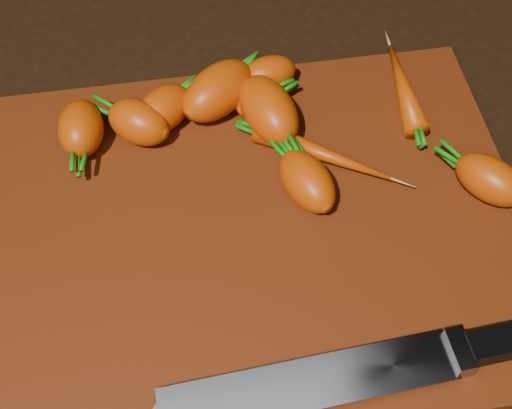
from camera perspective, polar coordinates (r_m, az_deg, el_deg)
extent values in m
cube|color=black|center=(0.67, 0.13, -2.38)|extent=(2.00, 2.00, 0.01)
cube|color=#60230B|center=(0.67, 0.13, -1.87)|extent=(0.50, 0.40, 0.01)
ellipsoid|color=#C43C01|center=(0.72, -7.46, 7.55)|extent=(0.08, 0.08, 0.04)
ellipsoid|color=#C43C01|center=(0.72, -9.37, 6.52)|extent=(0.08, 0.07, 0.04)
ellipsoid|color=#C43C01|center=(0.71, 0.99, 7.59)|extent=(0.07, 0.10, 0.05)
ellipsoid|color=#C43C01|center=(0.66, 4.10, 1.88)|extent=(0.07, 0.08, 0.04)
ellipsoid|color=#C43C01|center=(0.76, 0.94, 10.35)|extent=(0.07, 0.05, 0.04)
ellipsoid|color=#C43C01|center=(0.73, 0.36, 8.31)|extent=(0.06, 0.06, 0.04)
ellipsoid|color=#C43C01|center=(0.70, 18.23, 1.91)|extent=(0.08, 0.08, 0.04)
ellipsoid|color=#C43C01|center=(0.77, 11.69, 9.21)|extent=(0.03, 0.12, 0.03)
ellipsoid|color=#C43C01|center=(0.70, 5.30, 4.07)|extent=(0.13, 0.10, 0.02)
ellipsoid|color=#C43C01|center=(0.69, 2.97, 3.87)|extent=(0.03, 0.09, 0.02)
ellipsoid|color=#C43C01|center=(0.72, -13.84, 5.93)|extent=(0.05, 0.07, 0.04)
ellipsoid|color=#C43C01|center=(0.73, -3.05, 9.09)|extent=(0.10, 0.10, 0.05)
cube|color=gray|center=(0.58, 4.91, -13.99)|extent=(0.02, 0.04, 0.02)
cube|color=black|center=(0.60, 12.02, -12.31)|extent=(0.14, 0.03, 0.02)
cylinder|color=#B2B2B7|center=(0.59, 10.27, -12.42)|extent=(0.01, 0.01, 0.00)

